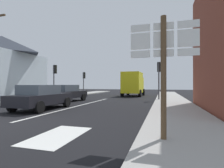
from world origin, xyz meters
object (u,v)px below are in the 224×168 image
route_sign_post (164,64)px  traffic_light_far_left (84,78)px  sedan_far (66,93)px  traffic_light_near_right (159,72)px  delivery_truck (133,83)px  traffic_light_near_left (55,74)px  sedan_near (42,97)px

route_sign_post → traffic_light_far_left: (-11.03, 18.79, 0.44)m
sedan_far → traffic_light_far_left: (-2.87, 9.67, 1.68)m
route_sign_post → traffic_light_near_right: bearing=91.8°
delivery_truck → route_sign_post: (3.75, -18.22, 0.35)m
traffic_light_far_left → sedan_far: bearing=-73.5°
traffic_light_far_left → traffic_light_near_left: bearing=-90.0°
sedan_far → sedan_near: bearing=-76.6°
sedan_near → traffic_light_near_right: bearing=49.7°
route_sign_post → traffic_light_near_left: 16.02m
sedan_near → route_sign_post: (7.04, -4.41, 1.24)m
sedan_near → sedan_far: 4.84m
sedan_near → traffic_light_far_left: 15.02m
traffic_light_far_left → traffic_light_near_right: traffic_light_near_right is taller
traffic_light_near_left → traffic_light_near_right: size_ratio=1.00×
delivery_truck → traffic_light_far_left: (-7.28, 0.58, 0.79)m
sedan_near → sedan_far: size_ratio=0.97×
delivery_truck → route_sign_post: 18.60m
sedan_near → traffic_light_near_left: bearing=119.0°
delivery_truck → traffic_light_far_left: 7.35m
delivery_truck → route_sign_post: bearing=-78.4°
sedan_far → delivery_truck: bearing=64.1°
sedan_far → traffic_light_near_right: traffic_light_near_right is taller
delivery_truck → route_sign_post: route_sign_post is taller
delivery_truck → traffic_light_near_left: 9.89m
delivery_truck → sedan_near: bearing=-103.4°
sedan_near → traffic_light_near_right: (6.66, 7.86, 1.89)m
sedan_far → route_sign_post: route_sign_post is taller
sedan_near → sedan_far: (-1.12, 4.71, 0.00)m
traffic_light_far_left → delivery_truck: bearing=-4.5°
sedan_far → traffic_light_near_right: (7.78, 3.15, 1.89)m
route_sign_post → traffic_light_near_left: bearing=133.5°
traffic_light_near_left → route_sign_post: bearing=-46.5°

